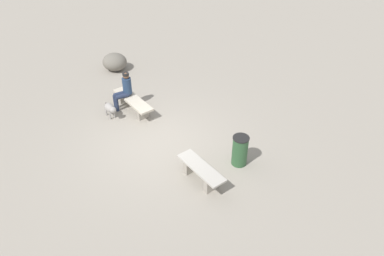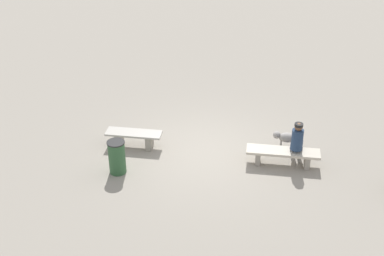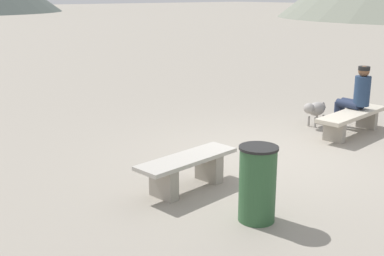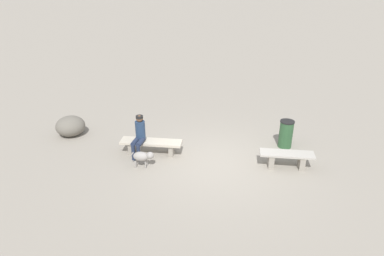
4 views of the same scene
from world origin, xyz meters
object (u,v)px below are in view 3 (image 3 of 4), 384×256
object	(u,v)px
bench_right	(352,118)
dog	(315,109)
seated_person	(356,95)
trash_bin	(257,184)
bench_left	(187,168)

from	to	relation	value
bench_right	dog	world-z (taller)	dog
seated_person	trash_bin	distance (m)	4.55
bench_left	seated_person	bearing A→B (deg)	-2.43
bench_left	trash_bin	bearing A→B (deg)	-95.32
bench_left	bench_right	world-z (taller)	bench_left
bench_left	seated_person	world-z (taller)	seated_person
trash_bin	dog	bearing A→B (deg)	28.18
bench_right	dog	size ratio (longest dim) A/B	2.72
bench_left	seated_person	size ratio (longest dim) A/B	1.24
dog	trash_bin	xyz separation A→B (m)	(-3.97, -2.13, 0.10)
bench_right	seated_person	distance (m)	0.51
bench_left	trash_bin	size ratio (longest dim) A/B	1.74
dog	trash_bin	bearing A→B (deg)	24.51
bench_left	bench_right	size ratio (longest dim) A/B	0.81
seated_person	dog	distance (m)	0.82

